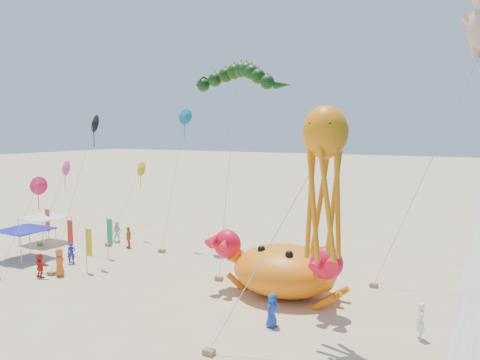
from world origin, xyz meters
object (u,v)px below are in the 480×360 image
crab_inflatable (284,268)px  octopus_kite (324,171)px  dragon_kite (234,81)px  canopy_white (45,215)px  canopy_blue (25,227)px

crab_inflatable → octopus_kite: octopus_kite is taller
dragon_kite → octopus_kite: size_ratio=1.34×
octopus_kite → canopy_white: bearing=165.5°
octopus_kite → canopy_blue: 25.01m
crab_inflatable → dragon_kite: bearing=137.2°
canopy_blue → dragon_kite: bearing=31.1°
crab_inflatable → canopy_blue: 20.45m
crab_inflatable → canopy_white: (-23.22, 2.26, 0.81)m
dragon_kite → octopus_kite: dragon_kite is taller
octopus_kite → canopy_blue: octopus_kite is taller
dragon_kite → canopy_blue: bearing=-148.9°
crab_inflatable → canopy_blue: size_ratio=2.33×
octopus_kite → canopy_blue: size_ratio=2.98×
dragon_kite → canopy_blue: (-13.57, -8.18, -10.90)m
canopy_blue → canopy_white: 5.08m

